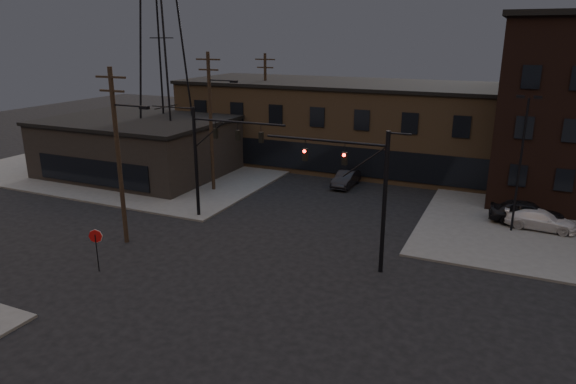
% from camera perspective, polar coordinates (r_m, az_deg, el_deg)
% --- Properties ---
extents(ground, '(140.00, 140.00, 0.00)m').
position_cam_1_polar(ground, '(28.09, -5.31, -10.04)').
color(ground, black).
rests_on(ground, ground).
extents(sidewalk_nw, '(30.00, 30.00, 0.15)m').
position_cam_1_polar(sidewalk_nw, '(57.10, -13.74, 3.73)').
color(sidewalk_nw, '#474744').
rests_on(sidewalk_nw, ground).
extents(building_row, '(40.00, 12.00, 8.00)m').
position_cam_1_polar(building_row, '(51.94, 10.04, 7.09)').
color(building_row, brown).
rests_on(building_row, ground).
extents(building_left, '(16.00, 12.00, 5.00)m').
position_cam_1_polar(building_left, '(50.83, -16.26, 4.73)').
color(building_left, black).
rests_on(building_left, ground).
extents(traffic_signal_near, '(7.12, 0.24, 8.00)m').
position_cam_1_polar(traffic_signal_near, '(28.22, 8.51, 0.76)').
color(traffic_signal_near, black).
rests_on(traffic_signal_near, ground).
extents(traffic_signal_far, '(7.12, 0.24, 8.00)m').
position_cam_1_polar(traffic_signal_far, '(36.20, -8.58, 4.51)').
color(traffic_signal_far, black).
rests_on(traffic_signal_far, ground).
extents(stop_sign, '(0.72, 0.33, 2.48)m').
position_cam_1_polar(stop_sign, '(30.48, -20.57, -5.07)').
color(stop_sign, black).
rests_on(stop_sign, ground).
extents(utility_pole_near, '(3.70, 0.28, 11.00)m').
position_cam_1_polar(utility_pole_near, '(33.03, -18.28, 4.15)').
color(utility_pole_near, black).
rests_on(utility_pole_near, ground).
extents(utility_pole_mid, '(3.70, 0.28, 11.50)m').
position_cam_1_polar(utility_pole_mid, '(42.94, -8.52, 7.98)').
color(utility_pole_mid, black).
rests_on(utility_pole_mid, ground).
extents(utility_pole_far, '(2.20, 0.28, 11.00)m').
position_cam_1_polar(utility_pole_far, '(53.83, -2.51, 9.60)').
color(utility_pole_far, black).
rests_on(utility_pole_far, ground).
extents(transmission_tower, '(7.00, 7.00, 25.00)m').
position_cam_1_polar(transmission_tower, '(50.06, -13.90, 16.29)').
color(transmission_tower, black).
rests_on(transmission_tower, ground).
extents(lot_light_a, '(1.50, 0.28, 9.14)m').
position_cam_1_polar(lot_light_a, '(36.36, 24.53, 4.01)').
color(lot_light_a, black).
rests_on(lot_light_a, ground).
extents(parked_car_lot_a, '(4.95, 2.20, 1.65)m').
position_cam_1_polar(parked_car_lot_a, '(39.23, 24.98, -2.08)').
color(parked_car_lot_a, black).
rests_on(parked_car_lot_a, sidewalk_ne).
extents(parked_car_lot_b, '(4.59, 2.08, 1.30)m').
position_cam_1_polar(parked_car_lot_b, '(38.69, 26.24, -2.77)').
color(parked_car_lot_b, silver).
rests_on(parked_car_lot_b, sidewalk_ne).
extents(car_crossing, '(1.56, 4.24, 1.39)m').
position_cam_1_polar(car_crossing, '(45.27, 6.47, 1.49)').
color(car_crossing, black).
rests_on(car_crossing, ground).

